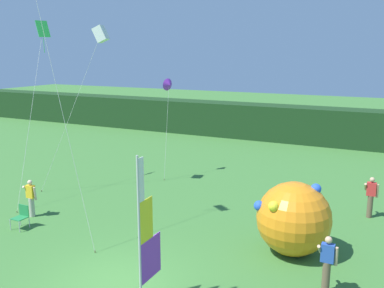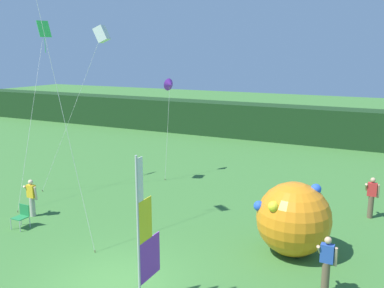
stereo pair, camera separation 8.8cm
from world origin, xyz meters
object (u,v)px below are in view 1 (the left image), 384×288
Objects in this scene: folding_chair at (21,215)px; kite_purple_delta_3 at (169,85)px; person_far_left at (371,196)px; banner_flag at (146,236)px; kite_green_diamond_0 at (41,39)px; person_mid_field at (327,263)px; person_near_banner at (31,197)px; inflatable_balloon at (294,218)px; kite_white_box_1 at (101,35)px.

kite_purple_delta_3 is (1.54, 8.89, 4.41)m from folding_chair.
kite_purple_delta_3 reaches higher than person_far_left.
banner_flag is 7.66m from folding_chair.
kite_green_diamond_0 is 6.62m from kite_purple_delta_3.
person_mid_field is at bearing 2.53° from folding_chair.
person_far_left is 13.86m from folding_chair.
person_near_banner is 10.49m from inflatable_balloon.
person_near_banner is 0.63× the size of inflatable_balloon.
person_far_left is at bearing 7.44° from kite_white_box_1.
person_far_left is 11.26m from kite_purple_delta_3.
person_far_left is 1.92× the size of folding_chair.
kite_green_diamond_0 is at bearing -170.11° from person_far_left.
kite_green_diamond_0 is 1.03× the size of kite_white_box_1.
folding_chair is 8.84m from kite_white_box_1.
kite_green_diamond_0 is (-9.99, 6.85, 5.20)m from banner_flag.
banner_flag is 0.52× the size of kite_green_diamond_0.
kite_white_box_1 is (-11.39, 5.01, 6.52)m from person_mid_field.
kite_purple_delta_3 is at bearing 116.47° from banner_flag.
banner_flag is at bearing -18.16° from folding_chair.
kite_purple_delta_3 is (2.10, 7.85, 4.09)m from person_near_banner.
inflatable_balloon is at bearing -16.85° from kite_white_box_1.
person_far_left reaches higher than person_near_banner.
kite_purple_delta_3 reaches higher than inflatable_balloon.
person_far_left is 0.21× the size of kite_green_diamond_0.
inflatable_balloon is at bearing -37.72° from kite_purple_delta_3.
person_mid_field is 0.32× the size of kite_purple_delta_3.
person_mid_field is 2.46m from inflatable_balloon.
kite_white_box_1 is 4.54m from kite_purple_delta_3.
banner_flag is at bearing -23.73° from person_near_banner.
person_near_banner is at bearing -172.09° from inflatable_balloon.
kite_purple_delta_3 reaches higher than person_near_banner.
kite_white_box_1 is (-12.06, -1.57, 6.51)m from person_far_left.
folding_chair is 0.17× the size of kite_purple_delta_3.
folding_chair is 0.11× the size of kite_white_box_1.
person_near_banner is at bearing -104.95° from kite_purple_delta_3.
banner_flag is 10.62m from person_far_left.
kite_green_diamond_0 reaches higher than person_near_banner.
inflatable_balloon is 10.16m from folding_chair.
banner_flag is 2.70× the size of person_near_banner.
person_near_banner is 0.30× the size of kite_purple_delta_3.
person_mid_field is at bearing -15.88° from kite_green_diamond_0.
person_far_left is 16.25m from kite_green_diamond_0.
folding_chair is (0.55, -1.04, -0.32)m from person_near_banner.
banner_flag is 5.11m from person_mid_field.
banner_flag is at bearing -63.53° from kite_purple_delta_3.
banner_flag is 8.49m from person_near_banner.
banner_flag is 2.47× the size of person_far_left.
kite_purple_delta_3 is at bearing 75.05° from person_near_banner.
kite_white_box_1 is at bearing 132.90° from banner_flag.
banner_flag is 0.80× the size of kite_purple_delta_3.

